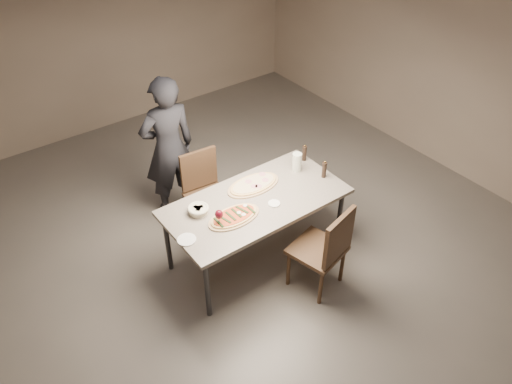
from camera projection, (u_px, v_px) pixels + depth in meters
room at (256, 144)px, 4.46m from camera, size 7.00×7.00×7.00m
dining_table at (256, 205)px, 4.90m from camera, size 1.80×0.90×0.75m
zucchini_pizza at (234, 216)px, 4.64m from camera, size 0.54×0.30×0.05m
ham_pizza at (253, 185)px, 5.03m from camera, size 0.59×0.33×0.04m
bread_basket at (198, 209)px, 4.68m from camera, size 0.20×0.20×0.07m
oil_dish at (274, 203)px, 4.81m from camera, size 0.12×0.12×0.01m
pepper_mill_left at (304, 153)px, 5.35m from camera, size 0.05×0.05×0.20m
pepper_mill_right at (324, 169)px, 5.10m from camera, size 0.05×0.05×0.20m
carafe at (297, 162)px, 5.19m from camera, size 0.10×0.10×0.21m
wine_glass at (219, 215)px, 4.50m from camera, size 0.08×0.08×0.17m
side_plate at (187, 240)px, 4.41m from camera, size 0.17×0.17×0.01m
chair_near at (326, 247)px, 4.64m from camera, size 0.56×0.56×0.97m
chair_far at (204, 188)px, 5.40m from camera, size 0.47×0.47×0.92m
diner at (169, 148)px, 5.43m from camera, size 0.65×0.47×1.68m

